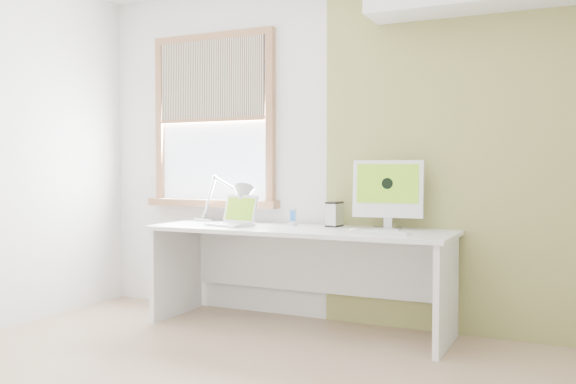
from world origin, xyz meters
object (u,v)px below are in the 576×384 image
Objects in this scene: laptop at (234,218)px; external_drive at (334,214)px; desk at (302,254)px; imac at (388,191)px; desk_lamp at (235,198)px.

external_drive is at bearing 17.57° from laptop.
desk is 0.58m from laptop.
laptop is at bearing -169.16° from imac.
imac is (1.19, 0.08, 0.08)m from desk_lamp.
external_drive is 0.36× the size of imac.
laptop is at bearing -171.74° from desk.
laptop is 1.16m from imac.
laptop is 0.75× the size of imac.
laptop is at bearing -162.43° from external_drive.
external_drive is (0.71, 0.23, 0.03)m from laptop.
desk is 12.13× the size of external_drive.
desk_lamp is 1.20m from imac.
imac is (0.41, -0.01, 0.18)m from external_drive.
external_drive reaches higher than desk.
desk_lamp is 3.50× the size of external_drive.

